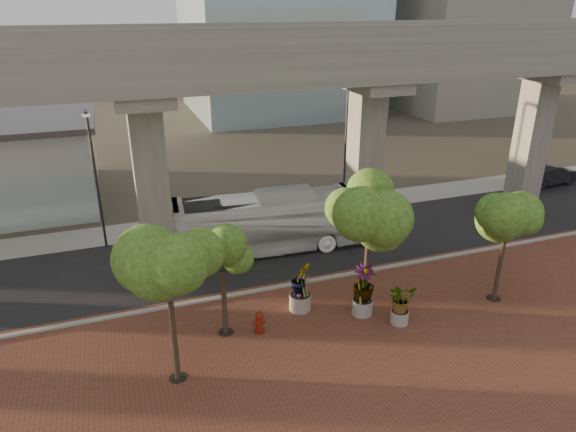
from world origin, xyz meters
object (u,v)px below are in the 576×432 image
object	(u,v)px
transit_bus	(267,223)
fire_hydrant	(259,322)
planter_front	(401,300)
parked_car	(548,175)

from	to	relation	value
transit_bus	fire_hydrant	bearing A→B (deg)	164.90
transit_bus	planter_front	bearing A→B (deg)	-155.18
transit_bus	fire_hydrant	size ratio (longest dim) A/B	11.57
transit_bus	parked_car	size ratio (longest dim) A/B	2.38
fire_hydrant	planter_front	distance (m)	6.33
planter_front	transit_bus	bearing A→B (deg)	110.16
parked_car	planter_front	world-z (taller)	planter_front
parked_car	fire_hydrant	size ratio (longest dim) A/B	4.85
transit_bus	planter_front	xyz separation A→B (m)	(3.36, -9.14, -0.45)
transit_bus	fire_hydrant	xyz separation A→B (m)	(-2.77, -7.71, -1.13)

